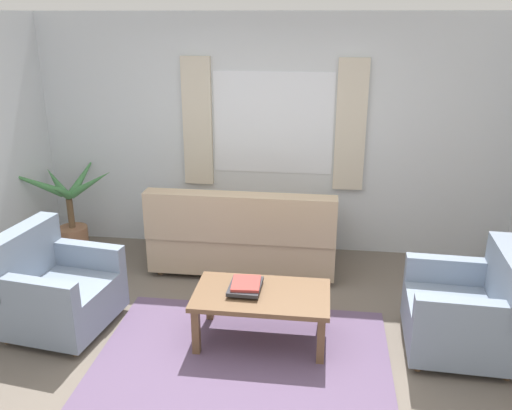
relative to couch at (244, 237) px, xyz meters
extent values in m
plane|color=#6B6056|center=(0.23, -1.57, -0.37)|extent=(6.24, 6.24, 0.00)
cube|color=silver|center=(0.23, 0.69, 0.93)|extent=(5.32, 0.12, 2.60)
cube|color=white|center=(0.23, 0.63, 1.08)|extent=(1.30, 0.01, 1.10)
cube|color=beige|center=(-0.60, 0.60, 1.08)|extent=(0.32, 0.06, 1.40)
cube|color=beige|center=(1.06, 0.60, 1.08)|extent=(0.32, 0.06, 1.40)
cube|color=#604C6B|center=(0.23, -1.57, -0.36)|extent=(2.29, 1.63, 0.01)
cube|color=tan|center=(0.00, 0.07, -0.12)|extent=(1.90, 0.80, 0.38)
cube|color=tan|center=(0.00, -0.25, 0.31)|extent=(1.90, 0.20, 0.48)
cube|color=tan|center=(0.87, 0.07, 0.19)|extent=(0.16, 0.80, 0.24)
cube|color=tan|center=(-0.87, 0.07, 0.19)|extent=(0.16, 0.80, 0.24)
cylinder|color=brown|center=(0.85, 0.37, -0.34)|extent=(0.06, 0.06, 0.06)
cylinder|color=brown|center=(-0.85, 0.37, -0.34)|extent=(0.06, 0.06, 0.06)
cylinder|color=brown|center=(0.85, -0.23, -0.34)|extent=(0.06, 0.06, 0.06)
cylinder|color=brown|center=(-0.85, -0.23, -0.34)|extent=(0.06, 0.06, 0.06)
cube|color=gray|center=(-1.37, -1.32, -0.13)|extent=(0.91, 0.94, 0.36)
cube|color=gray|center=(-1.70, -1.28, 0.28)|extent=(0.29, 0.86, 0.46)
cube|color=gray|center=(-1.42, -1.68, 0.16)|extent=(0.81, 0.23, 0.22)
cube|color=gray|center=(-1.32, -0.96, 0.16)|extent=(0.81, 0.23, 0.22)
cylinder|color=brown|center=(-1.10, -1.70, -0.34)|extent=(0.05, 0.05, 0.06)
cylinder|color=brown|center=(-1.01, -1.03, -0.34)|extent=(0.05, 0.05, 0.06)
cylinder|color=brown|center=(-1.73, -1.61, -0.34)|extent=(0.05, 0.05, 0.06)
cylinder|color=brown|center=(-1.64, -0.94, -0.34)|extent=(0.05, 0.05, 0.06)
cube|color=gray|center=(1.91, -1.22, -0.13)|extent=(0.84, 0.87, 0.36)
cube|color=gray|center=(2.24, -1.23, 0.28)|extent=(0.22, 0.85, 0.46)
cube|color=gray|center=(1.93, -0.86, 0.16)|extent=(0.80, 0.16, 0.22)
cube|color=gray|center=(1.90, -1.58, 0.16)|extent=(0.80, 0.16, 0.22)
cylinder|color=brown|center=(1.61, -0.86, -0.34)|extent=(0.05, 0.05, 0.06)
cylinder|color=brown|center=(1.58, -1.54, -0.34)|extent=(0.05, 0.05, 0.06)
cylinder|color=brown|center=(2.25, -0.89, -0.34)|extent=(0.05, 0.05, 0.06)
cylinder|color=brown|center=(2.22, -1.57, -0.34)|extent=(0.05, 0.05, 0.06)
cube|color=brown|center=(0.35, -1.30, 0.05)|extent=(1.10, 0.64, 0.04)
cube|color=brown|center=(-0.14, -1.56, -0.17)|extent=(0.06, 0.06, 0.40)
cube|color=brown|center=(0.84, -1.56, -0.17)|extent=(0.06, 0.06, 0.40)
cube|color=brown|center=(-0.14, -1.04, -0.17)|extent=(0.06, 0.06, 0.40)
cube|color=brown|center=(0.84, -1.04, -0.17)|extent=(0.06, 0.06, 0.40)
cube|color=#2D2D33|center=(0.20, -1.27, 0.08)|extent=(0.20, 0.26, 0.02)
cube|color=#2D2D33|center=(0.21, -1.27, 0.11)|extent=(0.26, 0.34, 0.03)
cube|color=#B23833|center=(0.22, -1.27, 0.14)|extent=(0.24, 0.28, 0.02)
cylinder|color=#9E6B4C|center=(-1.99, 0.19, -0.22)|extent=(0.33, 0.33, 0.29)
cylinder|color=brown|center=(-1.99, 0.19, 0.09)|extent=(0.07, 0.07, 0.34)
cone|color=#47894C|center=(-1.70, 0.17, 0.47)|extent=(0.55, 0.16, 0.38)
cone|color=#47894C|center=(-1.92, 0.49, 0.47)|extent=(0.20, 0.56, 0.41)
cone|color=#47894C|center=(-2.19, 0.32, 0.43)|extent=(0.43, 0.37, 0.30)
cone|color=#47894C|center=(-2.28, 0.00, 0.51)|extent=(0.56, 0.48, 0.47)
cone|color=#47894C|center=(-1.96, -0.03, 0.42)|extent=(0.15, 0.45, 0.31)
camera|label=1|loc=(0.80, -5.13, 2.20)|focal=37.78mm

